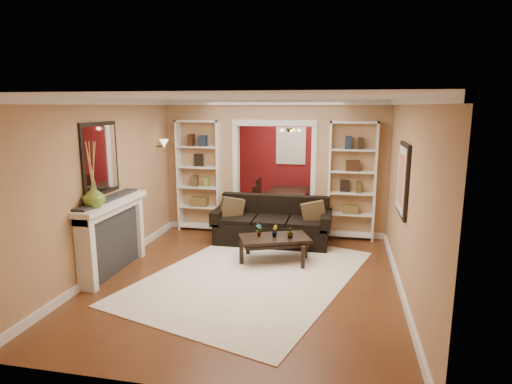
% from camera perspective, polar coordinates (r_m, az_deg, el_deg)
% --- Properties ---
extents(floor, '(8.00, 8.00, 0.00)m').
position_cam_1_polar(floor, '(7.88, 0.96, -7.72)').
color(floor, brown).
rests_on(floor, ground).
extents(ceiling, '(8.00, 8.00, 0.00)m').
position_cam_1_polar(ceiling, '(7.45, 1.03, 12.32)').
color(ceiling, white).
rests_on(ceiling, ground).
extents(wall_back, '(8.00, 0.00, 8.00)m').
position_cam_1_polar(wall_back, '(11.47, 4.69, 5.21)').
color(wall_back, tan).
rests_on(wall_back, ground).
extents(wall_front, '(8.00, 0.00, 8.00)m').
position_cam_1_polar(wall_front, '(3.80, -10.30, -7.74)').
color(wall_front, tan).
rests_on(wall_front, ground).
extents(wall_left, '(0.00, 8.00, 8.00)m').
position_cam_1_polar(wall_left, '(8.26, -14.56, 2.46)').
color(wall_left, tan).
rests_on(wall_left, ground).
extents(wall_right, '(0.00, 8.00, 8.00)m').
position_cam_1_polar(wall_right, '(7.47, 18.21, 1.35)').
color(wall_right, tan).
rests_on(wall_right, ground).
extents(partition_wall, '(4.50, 0.15, 2.70)m').
position_cam_1_polar(partition_wall, '(8.72, 2.45, 3.28)').
color(partition_wall, tan).
rests_on(partition_wall, floor).
extents(red_back_panel, '(4.44, 0.04, 2.64)m').
position_cam_1_polar(red_back_panel, '(11.44, 4.67, 5.05)').
color(red_back_panel, maroon).
rests_on(red_back_panel, floor).
extents(dining_window, '(0.78, 0.03, 0.98)m').
position_cam_1_polar(dining_window, '(11.38, 4.67, 6.18)').
color(dining_window, '#8CA5CC').
rests_on(dining_window, wall_back).
extents(area_rug, '(3.76, 4.49, 0.01)m').
position_cam_1_polar(area_rug, '(6.72, -0.60, -11.13)').
color(area_rug, white).
rests_on(area_rug, floor).
extents(sofa, '(2.22, 0.96, 0.87)m').
position_cam_1_polar(sofa, '(8.16, 2.16, -3.86)').
color(sofa, black).
rests_on(sofa, floor).
extents(pillow_left, '(0.44, 0.35, 0.44)m').
position_cam_1_polar(pillow_left, '(8.25, -3.25, -2.18)').
color(pillow_left, brown).
rests_on(pillow_left, sofa).
extents(pillow_right, '(0.44, 0.19, 0.43)m').
position_cam_1_polar(pillow_right, '(8.00, 7.72, -2.76)').
color(pillow_right, brown).
rests_on(pillow_right, sofa).
extents(coffee_table, '(1.29, 1.00, 0.43)m').
position_cam_1_polar(coffee_table, '(7.26, 2.45, -7.62)').
color(coffee_table, black).
rests_on(coffee_table, floor).
extents(plant_left, '(0.13, 0.14, 0.21)m').
position_cam_1_polar(plant_left, '(7.21, 0.38, -5.06)').
color(plant_left, '#336626').
rests_on(plant_left, coffee_table).
extents(plant_center, '(0.11, 0.13, 0.20)m').
position_cam_1_polar(plant_center, '(7.16, 2.48, -5.23)').
color(plant_center, '#336626').
rests_on(plant_center, coffee_table).
extents(plant_right, '(0.13, 0.13, 0.19)m').
position_cam_1_polar(plant_right, '(7.13, 4.59, -5.40)').
color(plant_right, '#336626').
rests_on(plant_right, coffee_table).
extents(bookshelf_left, '(0.90, 0.30, 2.30)m').
position_cam_1_polar(bookshelf_left, '(8.96, -7.58, 2.12)').
color(bookshelf_left, white).
rests_on(bookshelf_left, floor).
extents(bookshelf_right, '(0.90, 0.30, 2.30)m').
position_cam_1_polar(bookshelf_right, '(8.47, 12.66, 1.40)').
color(bookshelf_right, white).
rests_on(bookshelf_right, floor).
extents(fireplace, '(0.32, 1.70, 1.16)m').
position_cam_1_polar(fireplace, '(7.06, -18.41, -5.67)').
color(fireplace, white).
rests_on(fireplace, floor).
extents(vase, '(0.32, 0.32, 0.33)m').
position_cam_1_polar(vase, '(6.50, -20.81, -0.51)').
color(vase, olive).
rests_on(vase, fireplace).
extents(mirror, '(0.03, 0.95, 1.10)m').
position_cam_1_polar(mirror, '(6.89, -20.06, 4.20)').
color(mirror, silver).
rests_on(mirror, wall_left).
extents(wall_sconce, '(0.18, 0.18, 0.22)m').
position_cam_1_polar(wall_sconce, '(8.65, -12.52, 6.16)').
color(wall_sconce, '#FFE0A5').
rests_on(wall_sconce, wall_left).
extents(framed_art, '(0.04, 0.85, 1.05)m').
position_cam_1_polar(framed_art, '(6.46, 18.94, 1.59)').
color(framed_art, black).
rests_on(framed_art, wall_right).
extents(dining_table, '(1.63, 0.91, 0.57)m').
position_cam_1_polar(dining_table, '(10.26, 4.34, -1.54)').
color(dining_table, black).
rests_on(dining_table, floor).
extents(dining_chair_nw, '(0.41, 0.41, 0.77)m').
position_cam_1_polar(dining_chair_nw, '(10.04, 1.01, -1.23)').
color(dining_chair_nw, black).
rests_on(dining_chair_nw, floor).
extents(dining_chair_ne, '(0.47, 0.47, 0.77)m').
position_cam_1_polar(dining_chair_ne, '(9.90, 7.29, -1.49)').
color(dining_chair_ne, black).
rests_on(dining_chair_ne, floor).
extents(dining_chair_sw, '(0.43, 0.43, 0.85)m').
position_cam_1_polar(dining_chair_sw, '(10.60, 1.61, -0.31)').
color(dining_chair_sw, black).
rests_on(dining_chair_sw, floor).
extents(dining_chair_se, '(0.53, 0.53, 0.82)m').
position_cam_1_polar(dining_chair_se, '(10.48, 7.54, -0.65)').
color(dining_chair_se, black).
rests_on(dining_chair_se, floor).
extents(chandelier, '(0.50, 0.50, 0.30)m').
position_cam_1_polar(chandelier, '(10.13, 3.85, 8.21)').
color(chandelier, '#352918').
rests_on(chandelier, ceiling).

